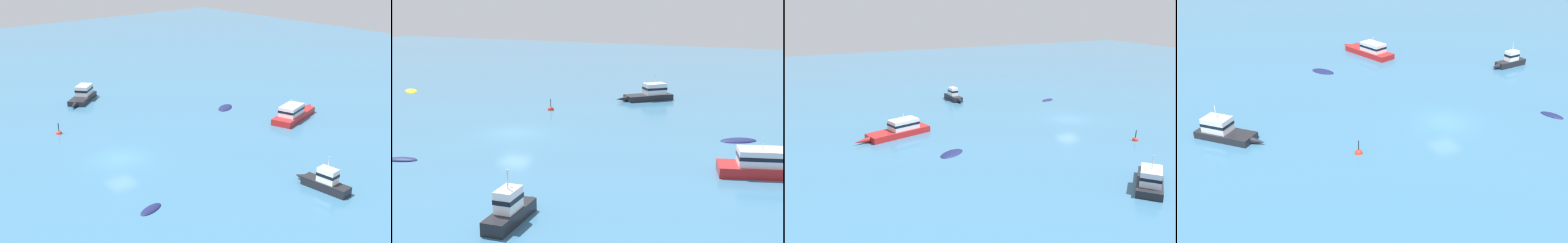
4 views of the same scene
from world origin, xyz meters
TOP-DOWN VIEW (x-y plane):
  - ground_plane at (0.00, 0.00)m, footprint 160.00×160.00m
  - tender at (17.51, 4.71)m, footprint 3.23×2.67m
  - powerboat at (6.31, 18.29)m, footprint 5.54×5.14m
  - launch at (8.95, -15.61)m, footprint 1.43×4.87m
  - rib at (-3.42, -9.49)m, footprint 2.37×1.55m
  - dinghy at (-21.28, 12.54)m, footprint 2.97×2.94m
  - motor_cruiser at (20.53, -2.97)m, footprint 8.55×3.94m
  - channel_buoy at (-1.30, 9.45)m, footprint 0.63×0.63m

SIDE VIEW (x-z plane):
  - ground_plane at x=0.00m, z-range 0.00..0.00m
  - tender at x=17.51m, z-range -0.20..0.20m
  - rib at x=-3.42m, z-range -0.20..0.20m
  - dinghy at x=-21.28m, z-range -0.18..0.18m
  - channel_buoy at x=-1.30m, z-range -0.70..0.73m
  - motor_cruiser at x=20.53m, z-range -0.53..1.87m
  - launch at x=8.95m, z-range -0.74..2.12m
  - powerboat at x=6.31m, z-range -0.73..2.13m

